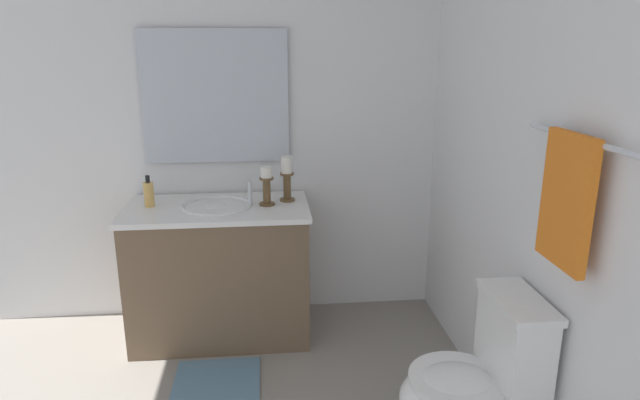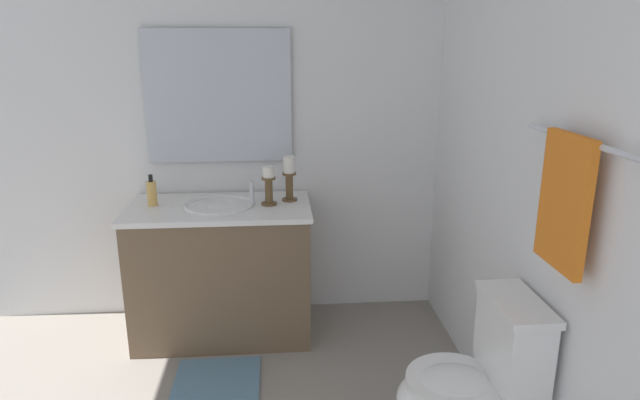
{
  "view_description": "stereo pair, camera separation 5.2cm",
  "coord_description": "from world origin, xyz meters",
  "views": [
    {
      "loc": [
        2.13,
        0.34,
        1.69
      ],
      "look_at": [
        -0.32,
        0.59,
        0.98
      ],
      "focal_mm": 30.6,
      "sensor_mm": 36.0,
      "label": 1
    },
    {
      "loc": [
        2.14,
        0.39,
        1.69
      ],
      "look_at": [
        -0.32,
        0.59,
        0.98
      ],
      "focal_mm": 30.6,
      "sensor_mm": 36.0,
      "label": 2
    }
  ],
  "objects": [
    {
      "name": "candle_holder_tall",
      "position": [
        -0.96,
        0.46,
        0.94
      ],
      "size": [
        0.09,
        0.09,
        0.27
      ],
      "color": "brown",
      "rests_on": "vanity_cabinet"
    },
    {
      "name": "mirror",
      "position": [
        -1.16,
        0.06,
        1.39
      ],
      "size": [
        0.02,
        0.86,
        0.78
      ],
      "primitive_type": "cube",
      "color": "silver"
    },
    {
      "name": "bath_mat",
      "position": [
        -0.26,
        0.06,
        0.01
      ],
      "size": [
        0.6,
        0.44,
        0.02
      ],
      "primitive_type": "cube",
      "color": "slate",
      "rests_on": "ground"
    },
    {
      "name": "towel_bar",
      "position": [
        0.46,
        1.37,
        1.39
      ],
      "size": [
        0.67,
        0.02,
        0.02
      ],
      "primitive_type": "cylinder",
      "rotation": [
        0.0,
        1.57,
        0.0
      ],
      "color": "silver"
    },
    {
      "name": "wall_back",
      "position": [
        0.0,
        1.43,
        1.23
      ],
      "size": [
        2.41,
        0.04,
        2.45
      ],
      "primitive_type": "cube",
      "color": "white",
      "rests_on": "ground"
    },
    {
      "name": "toilet",
      "position": [
        0.31,
        1.14,
        0.37
      ],
      "size": [
        0.39,
        0.54,
        0.75
      ],
      "color": "white",
      "rests_on": "ground"
    },
    {
      "name": "towel_near_vanity",
      "position": [
        0.46,
        1.35,
        1.18
      ],
      "size": [
        0.28,
        0.03,
        0.46
      ],
      "primitive_type": "cube",
      "color": "orange",
      "rests_on": "towel_bar"
    },
    {
      "name": "soap_bottle",
      "position": [
        -0.92,
        -0.32,
        0.87
      ],
      "size": [
        0.06,
        0.06,
        0.18
      ],
      "color": "#E5B259",
      "rests_on": "vanity_cabinet"
    },
    {
      "name": "wall_left",
      "position": [
        -1.21,
        0.0,
        1.23
      ],
      "size": [
        0.04,
        2.85,
        2.45
      ],
      "primitive_type": "cube",
      "color": "white",
      "rests_on": "ground"
    },
    {
      "name": "candle_holder_short",
      "position": [
        -0.88,
        0.34,
        0.92
      ],
      "size": [
        0.09,
        0.09,
        0.22
      ],
      "color": "brown",
      "rests_on": "vanity_cabinet"
    },
    {
      "name": "sink_basin",
      "position": [
        -0.88,
        0.06,
        0.76
      ],
      "size": [
        0.4,
        0.4,
        0.24
      ],
      "color": "white",
      "rests_on": "vanity_cabinet"
    },
    {
      "name": "vanity_cabinet",
      "position": [
        -0.88,
        0.06,
        0.4
      ],
      "size": [
        0.58,
        1.05,
        0.8
      ],
      "color": "brown",
      "rests_on": "ground"
    }
  ]
}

